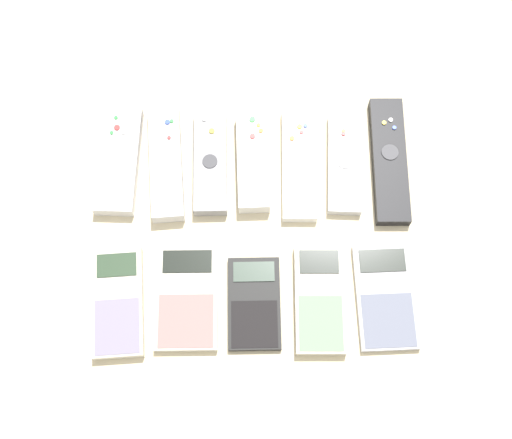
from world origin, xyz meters
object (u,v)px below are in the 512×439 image
at_px(remote_2, 213,161).
at_px(remote_5, 347,164).
at_px(remote_6, 392,161).
at_px(remote_1, 169,162).
at_px(calculator_0, 121,303).
at_px(remote_0, 121,161).
at_px(remote_3, 257,161).
at_px(calculator_3, 322,299).
at_px(calculator_4, 388,297).
at_px(calculator_2, 259,303).
at_px(calculator_1, 190,297).
at_px(remote_4, 302,164).

bearing_deg(remote_2, remote_5, -2.13).
bearing_deg(remote_6, remote_1, -179.41).
bearing_deg(calculator_0, remote_0, 89.24).
height_order(remote_3, calculator_3, remote_3).
relative_size(calculator_3, calculator_4, 1.01).
xyz_separation_m(calculator_2, calculator_3, (0.09, 0.00, 0.00)).
bearing_deg(remote_3, calculator_2, -91.12).
distance_m(remote_0, calculator_3, 0.37).
xyz_separation_m(remote_3, calculator_4, (0.19, -0.21, -0.01)).
bearing_deg(calculator_1, remote_5, 41.19).
height_order(remote_0, calculator_4, remote_0).
xyz_separation_m(calculator_3, calculator_4, (0.09, 0.00, -0.00)).
bearing_deg(remote_4, calculator_0, -140.37).
height_order(remote_0, remote_4, remote_0).
relative_size(remote_0, remote_1, 0.92).
bearing_deg(remote_1, remote_6, -3.95).
height_order(calculator_0, calculator_3, same).
bearing_deg(calculator_4, remote_0, 149.55).
xyz_separation_m(remote_0, remote_5, (0.35, -0.01, -0.00)).
bearing_deg(remote_3, calculator_1, -116.59).
bearing_deg(remote_4, remote_2, 178.67).
relative_size(remote_3, remote_4, 0.87).
height_order(remote_5, calculator_3, same).
relative_size(remote_2, calculator_2, 1.26).
bearing_deg(remote_6, calculator_3, -117.62).
xyz_separation_m(remote_3, remote_5, (0.14, -0.00, -0.00)).
bearing_deg(remote_2, remote_3, -2.14).
height_order(calculator_0, calculator_1, calculator_0).
relative_size(remote_4, remote_6, 0.89).
xyz_separation_m(remote_1, remote_6, (0.34, 0.00, -0.00)).
relative_size(remote_0, calculator_4, 1.11).
bearing_deg(remote_5, calculator_1, -136.23).
distance_m(remote_2, remote_3, 0.07).
bearing_deg(remote_0, calculator_2, -44.45).
bearing_deg(remote_3, remote_4, -4.27).
distance_m(remote_5, calculator_2, 0.26).
bearing_deg(remote_4, remote_1, 179.79).
distance_m(remote_4, calculator_1, 0.27).
height_order(remote_4, remote_5, same).
bearing_deg(remote_5, calculator_4, -74.09).
distance_m(remote_3, remote_5, 0.14).
xyz_separation_m(remote_4, remote_5, (0.07, 0.00, -0.00)).
bearing_deg(remote_5, remote_1, -178.10).
bearing_deg(remote_4, calculator_4, -59.46).
relative_size(remote_6, calculator_1, 1.34).
height_order(remote_3, calculator_2, remote_3).
bearing_deg(calculator_2, calculator_1, 174.42).
relative_size(remote_5, calculator_3, 1.04).
bearing_deg(remote_0, remote_1, -0.38).
relative_size(remote_0, remote_5, 1.07).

